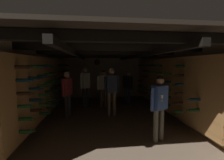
# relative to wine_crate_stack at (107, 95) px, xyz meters

# --- Properties ---
(ground_plane) EXTENTS (8.40, 8.40, 0.00)m
(ground_plane) POSITION_rel_wine_crate_stack_xyz_m (-0.12, -2.19, -0.30)
(ground_plane) COLOR #7A6651
(room_shell) EXTENTS (4.72, 6.52, 2.41)m
(room_shell) POSITION_rel_wine_crate_stack_xyz_m (-0.12, -1.92, 1.12)
(room_shell) COLOR tan
(room_shell) RESTS_ON ground_plane
(wine_crate_stack) EXTENTS (0.52, 0.35, 0.60)m
(wine_crate_stack) POSITION_rel_wine_crate_stack_xyz_m (0.00, 0.00, 0.00)
(wine_crate_stack) COLOR olive
(wine_crate_stack) RESTS_ON ground_plane
(display_bottle) EXTENTS (0.08, 0.08, 0.35)m
(display_bottle) POSITION_rel_wine_crate_stack_xyz_m (0.12, -0.06, 0.44)
(display_bottle) COLOR #0F2838
(display_bottle) RESTS_ON wine_crate_stack
(person_host_center) EXTENTS (0.54, 0.24, 1.71)m
(person_host_center) POSITION_rel_wine_crate_stack_xyz_m (-0.00, -2.11, 0.74)
(person_host_center) COLOR brown
(person_host_center) RESTS_ON ground_plane
(person_guest_far_left) EXTENTS (0.39, 0.42, 1.72)m
(person_guest_far_left) POSITION_rel_wine_crate_stack_xyz_m (-0.98, -1.03, 0.75)
(person_guest_far_left) COLOR #2D2D33
(person_guest_far_left) RESTS_ON ground_plane
(person_guest_near_right) EXTENTS (0.50, 0.42, 1.58)m
(person_guest_near_right) POSITION_rel_wine_crate_stack_xyz_m (0.91, -3.99, 0.65)
(person_guest_near_right) COLOR #4C473D
(person_guest_near_right) RESTS_ON ground_plane
(person_guest_far_right) EXTENTS (0.44, 0.44, 1.54)m
(person_guest_far_right) POSITION_rel_wine_crate_stack_xyz_m (0.89, -0.69, 0.62)
(person_guest_far_right) COLOR #232D4C
(person_guest_far_right) RESTS_ON ground_plane
(person_guest_mid_left) EXTENTS (0.33, 0.51, 1.59)m
(person_guest_mid_left) POSITION_rel_wine_crate_stack_xyz_m (-1.53, -2.07, 0.66)
(person_guest_mid_left) COLOR #2D2D33
(person_guest_mid_left) RESTS_ON ground_plane
(person_guest_rear_center) EXTENTS (0.54, 0.33, 1.60)m
(person_guest_rear_center) POSITION_rel_wine_crate_stack_xyz_m (-0.23, -1.05, 0.66)
(person_guest_rear_center) COLOR #4C473D
(person_guest_rear_center) RESTS_ON ground_plane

